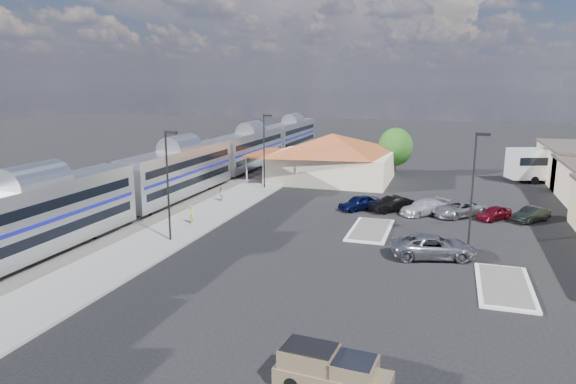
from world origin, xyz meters
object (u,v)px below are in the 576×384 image
(pickup_truck, at_px, (333,372))
(suv, at_px, (433,247))
(station_depot, at_px, (332,157))
(coach_bus, at_px, (562,163))

(pickup_truck, bearing_deg, suv, -5.81)
(station_depot, xyz_separation_m, pickup_truck, (10.67, -46.02, -2.34))
(station_depot, relative_size, suv, 3.00)
(pickup_truck, xyz_separation_m, suv, (3.35, 18.45, 0.05))
(station_depot, distance_m, pickup_truck, 47.30)
(coach_bus, bearing_deg, suv, 137.77)
(station_depot, relative_size, coach_bus, 1.33)
(pickup_truck, xyz_separation_m, coach_bus, (17.89, 53.98, 1.73))
(coach_bus, bearing_deg, station_depot, 85.60)
(pickup_truck, bearing_deg, coach_bus, -13.84)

